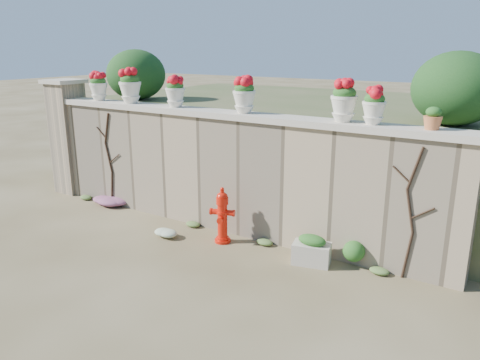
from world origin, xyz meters
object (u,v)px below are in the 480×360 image
Objects in this scene: planter_box at (312,250)px; terracotta_pot at (433,119)px; urn_pot_0 at (98,87)px; fire_hydrant at (222,215)px.

planter_box is 2.51m from terracotta_pot.
terracotta_pot is at bearing 6.32° from planter_box.
planter_box is 2.12× the size of terracotta_pot.
planter_box is 5.48m from urn_pot_0.
planter_box is at bearing -5.85° from urn_pot_0.
planter_box is (1.59, 0.05, -0.26)m from fire_hydrant.
terracotta_pot is (6.41, -0.00, -0.14)m from urn_pot_0.
terracotta_pot reaches higher than planter_box.
terracotta_pot reaches higher than fire_hydrant.
urn_pot_0 is (-5.00, 0.51, 2.16)m from planter_box.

